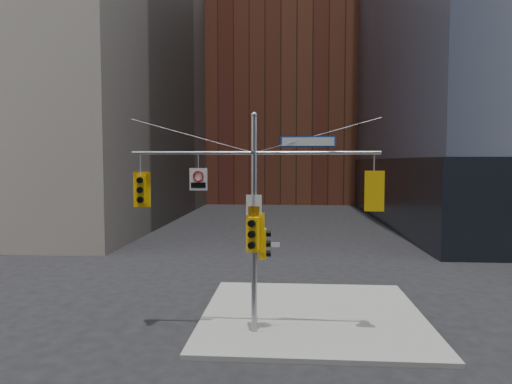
# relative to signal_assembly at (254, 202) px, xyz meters

# --- Properties ---
(ground) EXTENTS (160.00, 160.00, 0.00)m
(ground) POSITION_rel_signal_assembly_xyz_m (0.00, -1.99, -4.42)
(ground) COLOR black
(ground) RESTS_ON ground
(sidewalk_corner) EXTENTS (8.00, 8.00, 0.15)m
(sidewalk_corner) POSITION_rel_signal_assembly_xyz_m (2.00, 2.01, -4.34)
(sidewalk_corner) COLOR gray
(sidewalk_corner) RESTS_ON ground
(brick_midrise) EXTENTS (26.00, 20.00, 28.00)m
(brick_midrise) POSITION_rel_signal_assembly_xyz_m (0.00, 56.01, 9.58)
(brick_midrise) COLOR brown
(brick_midrise) RESTS_ON ground
(signal_assembly) EXTENTS (8.00, 0.80, 7.30)m
(signal_assembly) POSITION_rel_signal_assembly_xyz_m (0.00, 0.00, 0.00)
(signal_assembly) COLOR #93969B
(signal_assembly) RESTS_ON ground
(traffic_light_west_arm) EXTENTS (0.56, 0.48, 1.18)m
(traffic_light_west_arm) POSITION_rel_signal_assembly_xyz_m (-3.72, 0.01, 0.38)
(traffic_light_west_arm) COLOR yellow
(traffic_light_west_arm) RESTS_ON ground
(traffic_light_east_arm) EXTENTS (0.61, 0.49, 1.27)m
(traffic_light_east_arm) POSITION_rel_signal_assembly_xyz_m (3.79, 0.00, 0.38)
(traffic_light_east_arm) COLOR yellow
(traffic_light_east_arm) RESTS_ON ground
(traffic_light_pole_side) EXTENTS (0.37, 0.32, 0.98)m
(traffic_light_pole_side) POSITION_rel_signal_assembly_xyz_m (0.32, 0.01, -1.35)
(traffic_light_pole_side) COLOR yellow
(traffic_light_pole_side) RESTS_ON ground
(traffic_light_pole_front) EXTENTS (0.60, 0.56, 1.29)m
(traffic_light_pole_front) POSITION_rel_signal_assembly_xyz_m (0.00, -0.27, -0.98)
(traffic_light_pole_front) COLOR yellow
(traffic_light_pole_front) RESTS_ON ground
(street_sign_blade) EXTENTS (1.75, 0.18, 0.34)m
(street_sign_blade) POSITION_rel_signal_assembly_xyz_m (1.71, 0.00, 1.93)
(street_sign_blade) COLOR #11419C
(street_sign_blade) RESTS_ON ground
(regulatory_sign_arm) EXTENTS (0.58, 0.06, 0.72)m
(regulatory_sign_arm) POSITION_rel_signal_assembly_xyz_m (-1.81, -0.02, 0.76)
(regulatory_sign_arm) COLOR silver
(regulatory_sign_arm) RESTS_ON ground
(regulatory_sign_pole) EXTENTS (0.50, 0.07, 0.66)m
(regulatory_sign_pole) POSITION_rel_signal_assembly_xyz_m (0.00, -0.12, -0.10)
(regulatory_sign_pole) COLOR silver
(regulatory_sign_pole) RESTS_ON ground
(street_blade_ew) EXTENTS (0.76, 0.14, 0.15)m
(street_blade_ew) POSITION_rel_signal_assembly_xyz_m (0.45, 0.01, -1.39)
(street_blade_ew) COLOR silver
(street_blade_ew) RESTS_ON ground
(street_blade_ns) EXTENTS (0.13, 0.81, 0.16)m
(street_blade_ns) POSITION_rel_signal_assembly_xyz_m (0.00, 0.46, -1.45)
(street_blade_ns) COLOR #145926
(street_blade_ns) RESTS_ON ground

